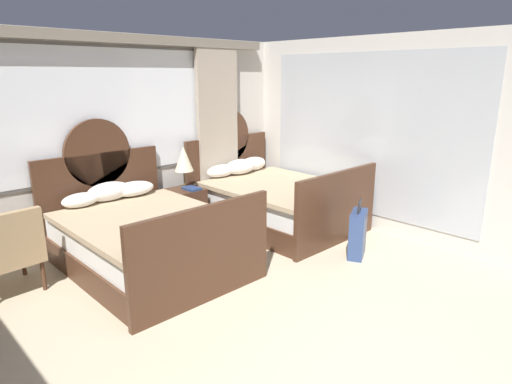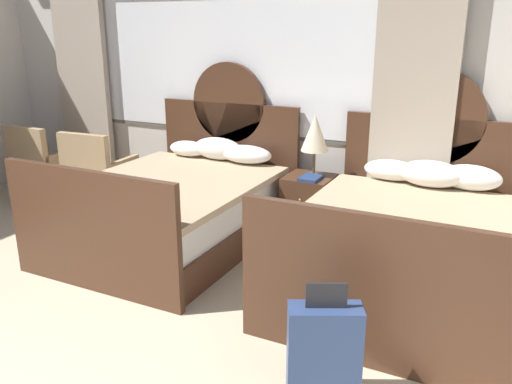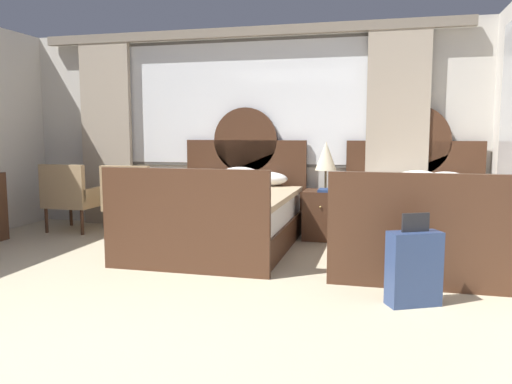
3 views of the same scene
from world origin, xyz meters
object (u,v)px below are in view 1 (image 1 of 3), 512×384
at_px(bed_near_window, 144,237).
at_px(armchair_by_window_left, 5,250).
at_px(bed_near_mirror, 273,200).
at_px(table_lamp_on_nightstand, 184,159).
at_px(book_on_nightstand, 192,188).
at_px(nightstand_between_beds, 186,209).
at_px(suitcase_on_floor, 358,234).

relative_size(bed_near_window, armchair_by_window_left, 2.48).
height_order(bed_near_window, armchair_by_window_left, bed_near_window).
distance_m(bed_near_window, bed_near_mirror, 2.17).
relative_size(table_lamp_on_nightstand, book_on_nightstand, 2.33).
bearing_deg(book_on_nightstand, bed_near_mirror, -30.52).
xyz_separation_m(nightstand_between_beds, armchair_by_window_left, (-2.43, -0.33, 0.18)).
distance_m(bed_near_mirror, book_on_nightstand, 1.23).
xyz_separation_m(book_on_nightstand, suitcase_on_floor, (0.91, -2.17, -0.33)).
distance_m(nightstand_between_beds, book_on_nightstand, 0.33).
bearing_deg(book_on_nightstand, table_lamp_on_nightstand, 99.35).
xyz_separation_m(nightstand_between_beds, table_lamp_on_nightstand, (0.03, 0.04, 0.72)).
distance_m(bed_near_window, book_on_nightstand, 1.31).
bearing_deg(armchair_by_window_left, suitcase_on_floor, -29.68).
xyz_separation_m(nightstand_between_beds, suitcase_on_floor, (0.96, -2.26, -0.01)).
relative_size(bed_near_window, nightstand_between_beds, 3.71).
bearing_deg(bed_near_window, bed_near_mirror, 0.08).
xyz_separation_m(bed_near_window, book_on_nightstand, (1.13, 0.61, 0.25)).
relative_size(armchair_by_window_left, suitcase_on_floor, 1.26).
height_order(bed_near_mirror, armchair_by_window_left, bed_near_mirror).
xyz_separation_m(bed_near_window, nightstand_between_beds, (1.08, 0.71, -0.06)).
bearing_deg(bed_near_window, nightstand_between_beds, 33.12).
bearing_deg(bed_near_window, table_lamp_on_nightstand, 34.06).
height_order(bed_near_window, table_lamp_on_nightstand, bed_near_window).
bearing_deg(bed_near_mirror, suitcase_on_floor, -94.58).
relative_size(table_lamp_on_nightstand, suitcase_on_floor, 0.85).
bearing_deg(suitcase_on_floor, nightstand_between_beds, 113.00).
height_order(nightstand_between_beds, book_on_nightstand, book_on_nightstand).
bearing_deg(suitcase_on_floor, armchair_by_window_left, 150.32).
height_order(table_lamp_on_nightstand, book_on_nightstand, table_lamp_on_nightstand).
xyz_separation_m(bed_near_mirror, table_lamp_on_nightstand, (-1.06, 0.74, 0.66)).
bearing_deg(bed_near_window, armchair_by_window_left, 164.44).
bearing_deg(armchair_by_window_left, table_lamp_on_nightstand, 8.62).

